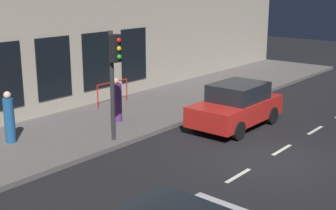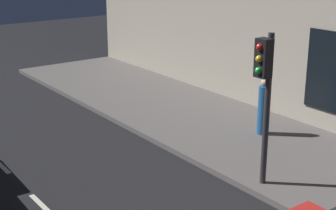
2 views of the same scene
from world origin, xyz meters
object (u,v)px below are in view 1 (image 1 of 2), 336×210
object	(u,v)px
parked_car_0	(236,106)
pedestrian_0	(9,119)
traffic_light	(114,66)
pedestrian_1	(117,101)

from	to	relation	value
parked_car_0	pedestrian_0	xyz separation A→B (m)	(4.38, 6.36, 0.13)
traffic_light	pedestrian_1	world-z (taller)	traffic_light
traffic_light	parked_car_0	bearing A→B (deg)	-115.01
pedestrian_1	parked_car_0	bearing A→B (deg)	136.83
parked_car_0	pedestrian_0	distance (m)	7.72
parked_car_0	pedestrian_1	xyz separation A→B (m)	(3.48, 2.56, 0.09)
pedestrian_0	pedestrian_1	distance (m)	3.90
traffic_light	parked_car_0	size ratio (longest dim) A/B	0.91
pedestrian_0	pedestrian_1	bearing A→B (deg)	41.12
traffic_light	parked_car_0	xyz separation A→B (m)	(-1.92, -4.12, -1.77)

